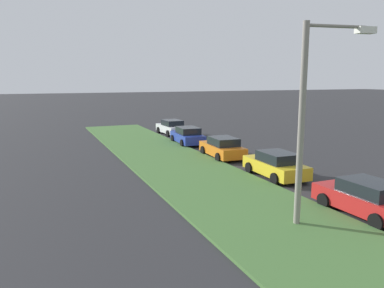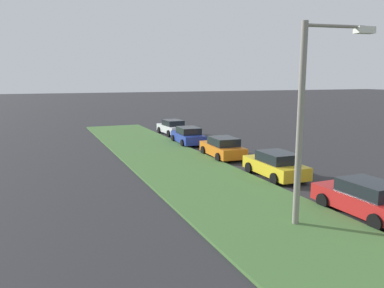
{
  "view_description": "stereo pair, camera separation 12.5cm",
  "coord_description": "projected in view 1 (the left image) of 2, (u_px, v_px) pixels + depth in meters",
  "views": [
    {
      "loc": [
        -3.72,
        15.77,
        5.52
      ],
      "look_at": [
        18.25,
        6.54,
        1.38
      ],
      "focal_mm": 35.31,
      "sensor_mm": 36.0,
      "label": 1
    },
    {
      "loc": [
        -3.77,
        15.65,
        5.52
      ],
      "look_at": [
        18.25,
        6.54,
        1.38
      ],
      "focal_mm": 35.31,
      "sensor_mm": 36.0,
      "label": 2
    }
  ],
  "objects": [
    {
      "name": "parked_car_orange",
      "position": [
        222.0,
        148.0,
        26.62
      ],
      "size": [
        4.37,
        2.16,
        1.47
      ],
      "rotation": [
        0.0,
        0.0,
        -0.04
      ],
      "color": "orange",
      "rests_on": "ground"
    },
    {
      "name": "streetlight",
      "position": [
        311.0,
        110.0,
        13.66
      ],
      "size": [
        0.71,
        2.87,
        7.5
      ],
      "color": "gray",
      "rests_on": "ground"
    },
    {
      "name": "parked_car_white",
      "position": [
        172.0,
        127.0,
        37.71
      ],
      "size": [
        4.37,
        2.15,
        1.47
      ],
      "rotation": [
        0.0,
        0.0,
        0.04
      ],
      "color": "silver",
      "rests_on": "ground"
    },
    {
      "name": "parked_car_red",
      "position": [
        366.0,
        198.0,
        15.34
      ],
      "size": [
        4.33,
        2.08,
        1.47
      ],
      "rotation": [
        0.0,
        0.0,
        0.02
      ],
      "color": "red",
      "rests_on": "ground"
    },
    {
      "name": "parked_car_blue",
      "position": [
        188.0,
        136.0,
        32.13
      ],
      "size": [
        4.4,
        2.21,
        1.47
      ],
      "rotation": [
        0.0,
        0.0,
        -0.06
      ],
      "color": "#23389E",
      "rests_on": "ground"
    },
    {
      "name": "grass_median",
      "position": [
        245.0,
        205.0,
        16.56
      ],
      "size": [
        60.0,
        6.0,
        0.12
      ],
      "primitive_type": "cube",
      "color": "#477238",
      "rests_on": "ground"
    },
    {
      "name": "parked_car_yellow",
      "position": [
        276.0,
        165.0,
        21.29
      ],
      "size": [
        4.35,
        2.11,
        1.47
      ],
      "rotation": [
        0.0,
        0.0,
        -0.03
      ],
      "color": "gold",
      "rests_on": "ground"
    }
  ]
}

